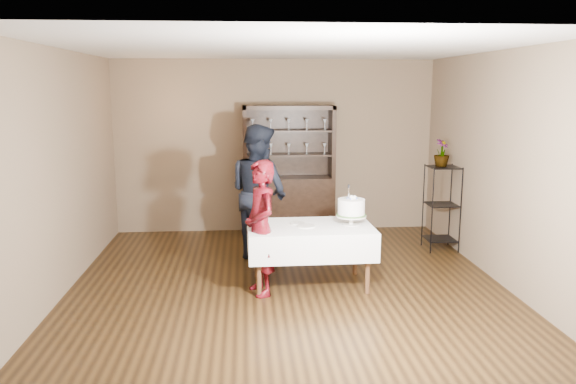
# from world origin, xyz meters

# --- Properties ---
(floor) EXTENTS (5.00, 5.00, 0.00)m
(floor) POSITION_xyz_m (0.00, 0.00, 0.00)
(floor) COLOR black
(floor) RESTS_ON ground
(ceiling) EXTENTS (5.00, 5.00, 0.00)m
(ceiling) POSITION_xyz_m (0.00, 0.00, 2.70)
(ceiling) COLOR silver
(ceiling) RESTS_ON back_wall
(back_wall) EXTENTS (5.00, 0.02, 2.70)m
(back_wall) POSITION_xyz_m (0.00, 2.50, 1.35)
(back_wall) COLOR brown
(back_wall) RESTS_ON floor
(wall_left) EXTENTS (0.02, 5.00, 2.70)m
(wall_left) POSITION_xyz_m (-2.50, 0.00, 1.35)
(wall_left) COLOR brown
(wall_left) RESTS_ON floor
(wall_right) EXTENTS (0.02, 5.00, 2.70)m
(wall_right) POSITION_xyz_m (2.50, 0.00, 1.35)
(wall_right) COLOR brown
(wall_right) RESTS_ON floor
(china_hutch) EXTENTS (1.40, 0.48, 2.00)m
(china_hutch) POSITION_xyz_m (0.20, 2.25, 0.66)
(china_hutch) COLOR black
(china_hutch) RESTS_ON floor
(plant_etagere) EXTENTS (0.42, 0.42, 1.20)m
(plant_etagere) POSITION_xyz_m (2.28, 1.20, 0.65)
(plant_etagere) COLOR black
(plant_etagere) RESTS_ON floor
(cake_table) EXTENTS (1.44, 0.90, 0.71)m
(cake_table) POSITION_xyz_m (0.26, -0.12, 0.54)
(cake_table) COLOR silver
(cake_table) RESTS_ON floor
(woman) EXTENTS (0.52, 0.64, 1.50)m
(woman) POSITION_xyz_m (-0.31, -0.34, 0.75)
(woman) COLOR #390605
(woman) RESTS_ON floor
(man) EXTENTS (1.09, 1.11, 1.80)m
(man) POSITION_xyz_m (-0.30, 1.01, 0.90)
(man) COLOR black
(man) RESTS_ON floor
(cake) EXTENTS (0.35, 0.35, 0.48)m
(cake) POSITION_xyz_m (0.74, -0.12, 0.90)
(cake) COLOR silver
(cake) RESTS_ON cake_table
(plate_near) EXTENTS (0.25, 0.25, 0.01)m
(plate_near) POSITION_xyz_m (0.21, -0.17, 0.72)
(plate_near) COLOR silver
(plate_near) RESTS_ON cake_table
(plate_far) EXTENTS (0.19, 0.19, 0.01)m
(plate_far) POSITION_xyz_m (0.12, -0.02, 0.72)
(plate_far) COLOR silver
(plate_far) RESTS_ON cake_table
(potted_plant) EXTENTS (0.30, 0.30, 0.38)m
(potted_plant) POSITION_xyz_m (2.25, 1.22, 1.38)
(potted_plant) COLOR #456F35
(potted_plant) RESTS_ON plant_etagere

